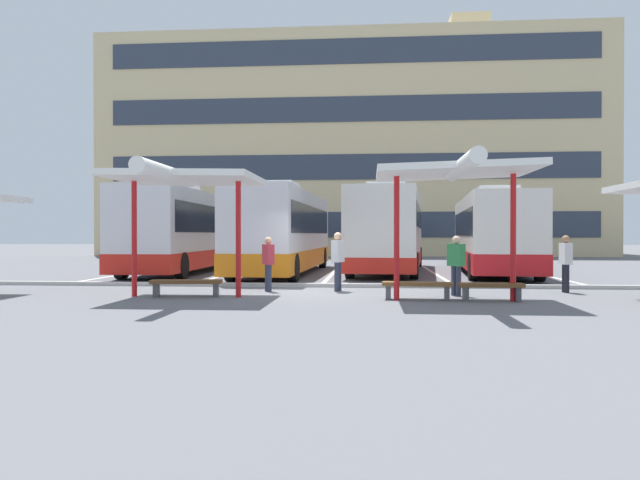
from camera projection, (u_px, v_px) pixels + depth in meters
name	position (u px, v px, depth m)	size (l,w,h in m)	color
ground_plane	(315.00, 292.00, 17.35)	(160.00, 160.00, 0.00)	slate
terminal_building	(352.00, 153.00, 52.32)	(39.73, 14.64, 20.14)	#D1BC8C
coach_bus_0	(186.00, 232.00, 26.47)	(2.75, 12.32, 3.78)	silver
coach_bus_1	(285.00, 233.00, 25.31)	(2.85, 12.36, 3.71)	silver
coach_bus_2	(390.00, 231.00, 26.60)	(3.79, 12.07, 3.78)	silver
coach_bus_3	(493.00, 235.00, 25.27)	(3.47, 11.51, 3.53)	silver
lane_stripe_0	(144.00, 271.00, 27.09)	(0.16, 14.00, 0.01)	white
lane_stripe_1	(238.00, 271.00, 26.74)	(0.16, 14.00, 0.01)	white
lane_stripe_2	(334.00, 272.00, 26.38)	(0.16, 14.00, 0.01)	white
lane_stripe_3	(433.00, 272.00, 26.03)	(0.16, 14.00, 0.01)	white
lane_stripe_4	(535.00, 273.00, 25.67)	(0.16, 14.00, 0.01)	white
waiting_shelter_1	(182.00, 180.00, 15.59)	(3.82, 4.96, 3.30)	red
bench_1	(186.00, 284.00, 15.92)	(1.91, 0.65, 0.45)	brown
waiting_shelter_2	(456.00, 173.00, 14.66)	(3.86, 4.81, 3.38)	red
bench_2	(417.00, 286.00, 15.19)	(1.78, 0.54, 0.45)	brown
bench_3	(491.00, 288.00, 14.86)	(1.56, 0.43, 0.45)	brown
platform_kerb	(320.00, 285.00, 18.83)	(44.00, 0.24, 0.12)	#ADADA8
waiting_passenger_0	(456.00, 261.00, 16.17)	(0.47, 0.50, 1.62)	#33384C
waiting_passenger_1	(268.00, 260.00, 17.44)	(0.42, 0.50, 1.58)	#33384C
waiting_passenger_2	(566.00, 260.00, 17.05)	(0.25, 0.48, 1.63)	black
waiting_passenger_3	(338.00, 257.00, 17.46)	(0.38, 0.54, 1.72)	#33384C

